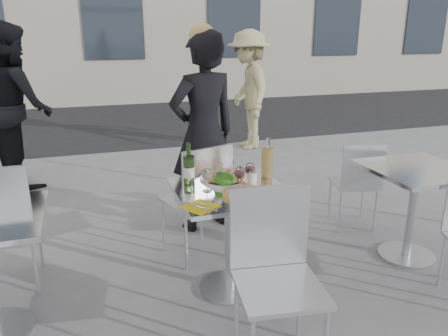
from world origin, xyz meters
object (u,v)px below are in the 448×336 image
object	(u,v)px
main_table	(231,219)
napkin_left	(201,206)
wineglass_red_a	(240,173)
napkin_right	(283,197)
pedestrian_a	(16,106)
pedestrian_b	(249,90)
wine_bottle	(189,169)
wineglass_red_b	(250,169)
salad_plate	(225,180)
side_table_right	(415,194)
chair_near	(275,263)
woman_diner	(204,134)
side_chair_lfar	(0,218)
pizza_near	(248,194)
pizza_far	(224,177)
sugar_shaker	(252,178)
side_chair_rfar	(358,179)
wineglass_white_b	(218,168)
chair_far	(200,193)
carafe	(267,162)
wineglass_white_a	(207,175)

from	to	relation	value
main_table	napkin_left	bearing A→B (deg)	-139.29
wineglass_red_a	napkin_right	world-z (taller)	wineglass_red_a
pedestrian_a	pedestrian_b	world-z (taller)	pedestrian_a
wine_bottle	wineglass_red_b	xyz separation A→B (m)	(0.38, -0.13, -0.00)
salad_plate	pedestrian_b	bearing A→B (deg)	66.51
side_table_right	chair_near	distance (m)	1.63
salad_plate	wine_bottle	bearing A→B (deg)	160.29
woman_diner	wineglass_red_a	xyz separation A→B (m)	(-0.06, -1.09, -0.02)
chair_near	side_chair_lfar	distance (m)	1.85
pizza_near	wine_bottle	world-z (taller)	wine_bottle
woman_diner	pizza_far	world-z (taller)	woman_diner
salad_plate	sugar_shaker	xyz separation A→B (m)	(0.17, -0.06, 0.02)
side_chair_rfar	napkin_right	xyz separation A→B (m)	(-1.14, -0.82, 0.27)
side_table_right	wineglass_red_b	size ratio (longest dim) A/B	4.76
pizza_near	wineglass_red_b	size ratio (longest dim) A/B	2.02
wineglass_white_b	napkin_right	bearing A→B (deg)	-49.88
side_table_right	pedestrian_a	xyz separation A→B (m)	(-3.09, 2.88, 0.39)
pedestrian_a	napkin_right	distance (m)	3.63
chair_near	sugar_shaker	world-z (taller)	chair_near
pizza_far	napkin_left	bearing A→B (deg)	-123.17
sugar_shaker	wineglass_red_b	distance (m)	0.06
side_chair_rfar	napkin_right	distance (m)	1.43
wineglass_white_b	wineglass_red_a	world-z (taller)	same
pizza_far	chair_far	bearing A→B (deg)	111.85
pedestrian_b	salad_plate	distance (m)	3.90
salad_plate	chair_near	bearing A→B (deg)	-88.07
side_table_right	salad_plate	world-z (taller)	salad_plate
side_table_right	napkin_right	world-z (taller)	napkin_right
wine_bottle	carafe	bearing A→B (deg)	-4.14
side_chair_lfar	salad_plate	world-z (taller)	side_chair_lfar
wineglass_white_a	wineglass_white_b	xyz separation A→B (m)	(0.11, 0.12, 0.00)
wine_bottle	side_chair_rfar	bearing A→B (deg)	14.28
pedestrian_b	wine_bottle	world-z (taller)	pedestrian_b
carafe	napkin_left	bearing A→B (deg)	-148.15
side_table_right	pedestrian_a	size ratio (longest dim) A/B	0.40
chair_far	napkin_right	distance (m)	0.82
chair_near	pedestrian_b	bearing A→B (deg)	78.29
chair_far	napkin_right	world-z (taller)	chair_far
side_chair_lfar	wineglass_white_a	distance (m)	1.41
wine_bottle	napkin_left	distance (m)	0.42
main_table	wineglass_white_b	size ratio (longest dim) A/B	4.76
wineglass_white_a	wineglass_red_a	size ratio (longest dim) A/B	1.00
wineglass_red_a	wineglass_red_b	size ratio (longest dim) A/B	1.00
wineglass_red_b	side_chair_rfar	bearing A→B (deg)	23.57
pizza_far	wineglass_white_a	bearing A→B (deg)	-132.07
pedestrian_b	wine_bottle	bearing A→B (deg)	-21.90
main_table	napkin_right	xyz separation A→B (m)	(0.26, -0.24, 0.21)
chair_near	wineglass_white_b	world-z (taller)	chair_near
pedestrian_b	pizza_far	distance (m)	3.77
napkin_left	napkin_right	xyz separation A→B (m)	(0.53, -0.00, 0.00)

